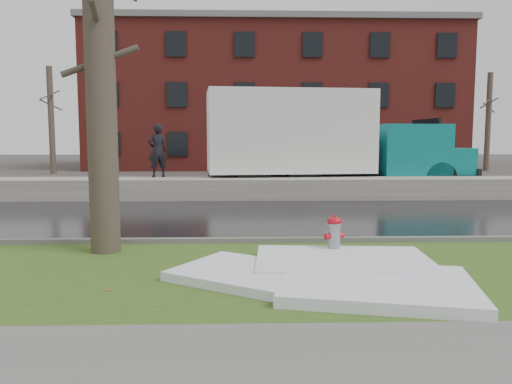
{
  "coord_description": "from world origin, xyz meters",
  "views": [
    {
      "loc": [
        -0.4,
        -8.98,
        2.14
      ],
      "look_at": [
        -0.1,
        1.72,
        1.0
      ],
      "focal_mm": 35.0,
      "sensor_mm": 36.0,
      "label": 1
    }
  ],
  "objects_px": {
    "box_truck": "(320,140)",
    "worker": "(158,151)",
    "tree": "(100,65)",
    "fire_hydrant": "(334,235)"
  },
  "relations": [
    {
      "from": "box_truck",
      "to": "tree",
      "type": "bearing_deg",
      "value": -124.44
    },
    {
      "from": "worker",
      "to": "box_truck",
      "type": "bearing_deg",
      "value": 167.9
    },
    {
      "from": "fire_hydrant",
      "to": "tree",
      "type": "bearing_deg",
      "value": 149.44
    },
    {
      "from": "fire_hydrant",
      "to": "tree",
      "type": "xyz_separation_m",
      "value": [
        -4.18,
        0.64,
        3.02
      ]
    },
    {
      "from": "worker",
      "to": "tree",
      "type": "bearing_deg",
      "value": 70.14
    },
    {
      "from": "tree",
      "to": "fire_hydrant",
      "type": "bearing_deg",
      "value": -8.72
    },
    {
      "from": "tree",
      "to": "box_truck",
      "type": "distance_m",
      "value": 11.73
    },
    {
      "from": "tree",
      "to": "box_truck",
      "type": "bearing_deg",
      "value": 61.14
    },
    {
      "from": "fire_hydrant",
      "to": "tree",
      "type": "height_order",
      "value": "tree"
    },
    {
      "from": "box_truck",
      "to": "worker",
      "type": "height_order",
      "value": "box_truck"
    }
  ]
}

